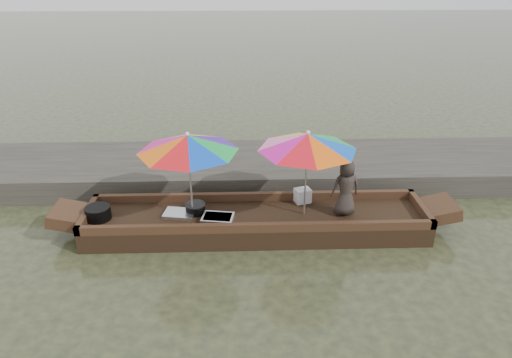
{
  "coord_description": "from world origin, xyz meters",
  "views": [
    {
      "loc": [
        -0.24,
        -6.95,
        4.39
      ],
      "look_at": [
        0.0,
        0.1,
        1.0
      ],
      "focal_mm": 32.0,
      "sensor_mm": 36.0,
      "label": 1
    }
  ],
  "objects_px": {
    "umbrella_bow": "(190,176)",
    "umbrella_stern": "(306,174)",
    "boat_hull": "(256,223)",
    "vendor": "(346,187)",
    "charcoal_grill": "(195,209)",
    "tray_scallop": "(180,214)",
    "cooking_pot": "(98,213)",
    "supply_bag": "(303,196)",
    "tray_crayfish": "(218,219)"
  },
  "relations": [
    {
      "from": "supply_bag",
      "to": "umbrella_bow",
      "type": "distance_m",
      "value": 2.13
    },
    {
      "from": "boat_hull",
      "to": "tray_scallop",
      "type": "xyz_separation_m",
      "value": [
        -1.35,
        0.03,
        0.21
      ]
    },
    {
      "from": "cooking_pot",
      "to": "umbrella_bow",
      "type": "bearing_deg",
      "value": 1.47
    },
    {
      "from": "umbrella_stern",
      "to": "tray_scallop",
      "type": "bearing_deg",
      "value": 179.18
    },
    {
      "from": "charcoal_grill",
      "to": "vendor",
      "type": "relative_size",
      "value": 0.34
    },
    {
      "from": "tray_scallop",
      "to": "tray_crayfish",
      "type": "bearing_deg",
      "value": -17.65
    },
    {
      "from": "charcoal_grill",
      "to": "umbrella_stern",
      "type": "xyz_separation_m",
      "value": [
        1.92,
        -0.11,
        0.69
      ]
    },
    {
      "from": "boat_hull",
      "to": "tray_scallop",
      "type": "distance_m",
      "value": 1.36
    },
    {
      "from": "vendor",
      "to": "umbrella_bow",
      "type": "relative_size",
      "value": 0.61
    },
    {
      "from": "cooking_pot",
      "to": "supply_bag",
      "type": "relative_size",
      "value": 1.54
    },
    {
      "from": "boat_hull",
      "to": "umbrella_bow",
      "type": "bearing_deg",
      "value": 180.0
    },
    {
      "from": "supply_bag",
      "to": "tray_scallop",
      "type": "bearing_deg",
      "value": -169.3
    },
    {
      "from": "charcoal_grill",
      "to": "cooking_pot",
      "type": "bearing_deg",
      "value": -174.83
    },
    {
      "from": "supply_bag",
      "to": "vendor",
      "type": "distance_m",
      "value": 0.9
    },
    {
      "from": "supply_bag",
      "to": "umbrella_stern",
      "type": "bearing_deg",
      "value": -93.4
    },
    {
      "from": "tray_crayfish",
      "to": "vendor",
      "type": "xyz_separation_m",
      "value": [
        2.21,
        0.18,
        0.47
      ]
    },
    {
      "from": "tray_scallop",
      "to": "umbrella_stern",
      "type": "distance_m",
      "value": 2.31
    },
    {
      "from": "cooking_pot",
      "to": "umbrella_bow",
      "type": "xyz_separation_m",
      "value": [
        1.62,
        0.04,
        0.66
      ]
    },
    {
      "from": "umbrella_stern",
      "to": "charcoal_grill",
      "type": "bearing_deg",
      "value": 176.77
    },
    {
      "from": "charcoal_grill",
      "to": "umbrella_stern",
      "type": "relative_size",
      "value": 0.21
    },
    {
      "from": "boat_hull",
      "to": "supply_bag",
      "type": "xyz_separation_m",
      "value": [
        0.87,
        0.45,
        0.3
      ]
    },
    {
      "from": "supply_bag",
      "to": "vendor",
      "type": "xyz_separation_m",
      "value": [
        0.67,
        -0.45,
        0.38
      ]
    },
    {
      "from": "cooking_pot",
      "to": "tray_crayfish",
      "type": "relative_size",
      "value": 0.81
    },
    {
      "from": "boat_hull",
      "to": "charcoal_grill",
      "type": "bearing_deg",
      "value": 174.24
    },
    {
      "from": "boat_hull",
      "to": "supply_bag",
      "type": "bearing_deg",
      "value": 27.35
    },
    {
      "from": "boat_hull",
      "to": "charcoal_grill",
      "type": "relative_size",
      "value": 17.25
    },
    {
      "from": "cooking_pot",
      "to": "vendor",
      "type": "xyz_separation_m",
      "value": [
        4.27,
        0.04,
        0.4
      ]
    },
    {
      "from": "tray_crayfish",
      "to": "boat_hull",
      "type": "bearing_deg",
      "value": 15.57
    },
    {
      "from": "tray_scallop",
      "to": "vendor",
      "type": "xyz_separation_m",
      "value": [
        2.89,
        -0.03,
        0.48
      ]
    },
    {
      "from": "supply_bag",
      "to": "umbrella_stern",
      "type": "distance_m",
      "value": 0.79
    },
    {
      "from": "tray_crayfish",
      "to": "supply_bag",
      "type": "distance_m",
      "value": 1.66
    },
    {
      "from": "vendor",
      "to": "umbrella_stern",
      "type": "xyz_separation_m",
      "value": [
        -0.7,
        0.0,
        0.26
      ]
    },
    {
      "from": "tray_scallop",
      "to": "vendor",
      "type": "relative_size",
      "value": 0.52
    },
    {
      "from": "tray_crayfish",
      "to": "umbrella_stern",
      "type": "distance_m",
      "value": 1.69
    },
    {
      "from": "charcoal_grill",
      "to": "umbrella_bow",
      "type": "height_order",
      "value": "umbrella_bow"
    },
    {
      "from": "umbrella_stern",
      "to": "supply_bag",
      "type": "bearing_deg",
      "value": 86.6
    },
    {
      "from": "tray_crayfish",
      "to": "tray_scallop",
      "type": "relative_size",
      "value": 1.0
    },
    {
      "from": "supply_bag",
      "to": "umbrella_bow",
      "type": "bearing_deg",
      "value": -167.2
    },
    {
      "from": "umbrella_bow",
      "to": "umbrella_stern",
      "type": "bearing_deg",
      "value": 0.0
    },
    {
      "from": "umbrella_stern",
      "to": "vendor",
      "type": "bearing_deg",
      "value": -0.3
    },
    {
      "from": "cooking_pot",
      "to": "supply_bag",
      "type": "height_order",
      "value": "supply_bag"
    },
    {
      "from": "boat_hull",
      "to": "vendor",
      "type": "distance_m",
      "value": 1.69
    },
    {
      "from": "cooking_pot",
      "to": "tray_crayfish",
      "type": "xyz_separation_m",
      "value": [
        2.06,
        -0.14,
        -0.07
      ]
    },
    {
      "from": "tray_scallop",
      "to": "supply_bag",
      "type": "height_order",
      "value": "supply_bag"
    },
    {
      "from": "charcoal_grill",
      "to": "tray_crayfish",
      "type": "bearing_deg",
      "value": -35.8
    },
    {
      "from": "vendor",
      "to": "umbrella_stern",
      "type": "relative_size",
      "value": 0.62
    },
    {
      "from": "charcoal_grill",
      "to": "vendor",
      "type": "bearing_deg",
      "value": -2.45
    },
    {
      "from": "boat_hull",
      "to": "umbrella_bow",
      "type": "distance_m",
      "value": 1.46
    },
    {
      "from": "tray_crayfish",
      "to": "supply_bag",
      "type": "xyz_separation_m",
      "value": [
        1.54,
        0.64,
        0.09
      ]
    },
    {
      "from": "umbrella_bow",
      "to": "supply_bag",
      "type": "bearing_deg",
      "value": 12.8
    }
  ]
}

